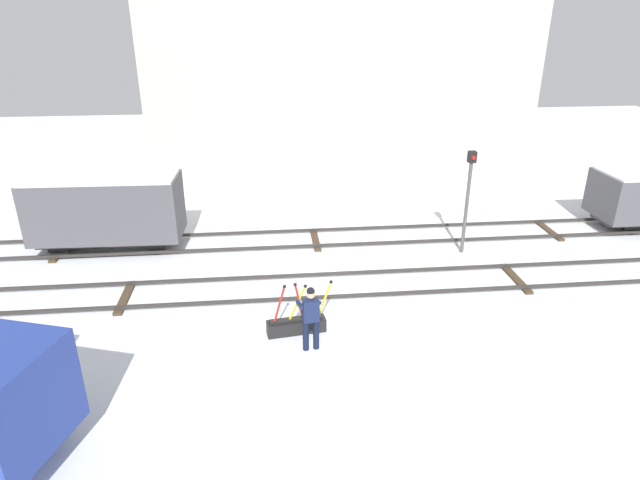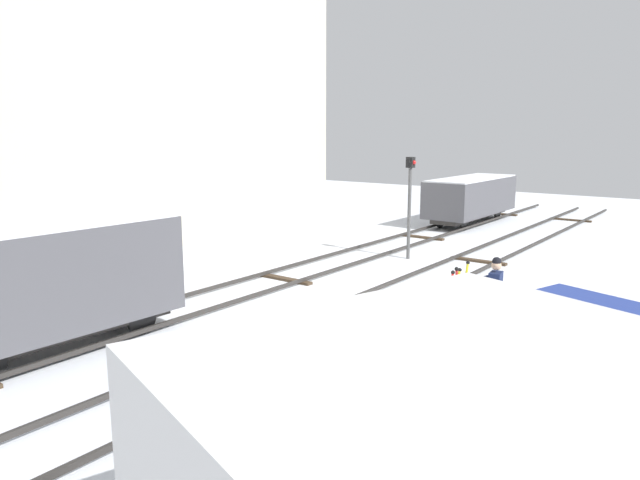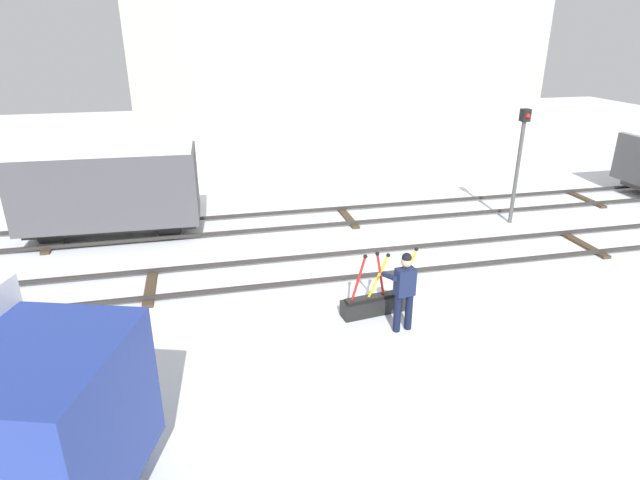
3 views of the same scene
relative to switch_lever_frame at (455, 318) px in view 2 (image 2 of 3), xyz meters
The scene contains 10 objects.
ground_plane 2.50m from the switch_lever_frame, 65.11° to the left, with size 60.00×60.00×0.00m, color silver.
track_main_line 2.49m from the switch_lever_frame, 65.11° to the left, with size 44.00×1.94×0.18m.
track_siding_near 6.00m from the switch_lever_frame, 79.94° to the left, with size 44.00×1.94×0.18m.
switch_lever_frame is the anchor object (origin of this frame).
rail_worker 1.07m from the switch_lever_frame, 68.14° to the right, with size 0.60×0.69×1.70m.
delivery_truck 8.16m from the switch_lever_frame, 155.57° to the right, with size 6.10×3.83×2.82m.
signal_post 7.67m from the switch_lever_frame, 36.63° to the left, with size 0.24×0.32×3.52m.
apartment_building 17.05m from the switch_lever_frame, 78.94° to the left, with size 18.28×6.94×11.03m.
freight_car_far_end 8.54m from the switch_lever_frame, 135.63° to the left, with size 4.98×2.05×2.62m.
freight_car_near_switch 15.99m from the switch_lever_frame, 21.73° to the left, with size 6.39×2.12×2.20m.
Camera 2 is at (-13.05, -7.50, 4.40)m, focal length 33.19 mm.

